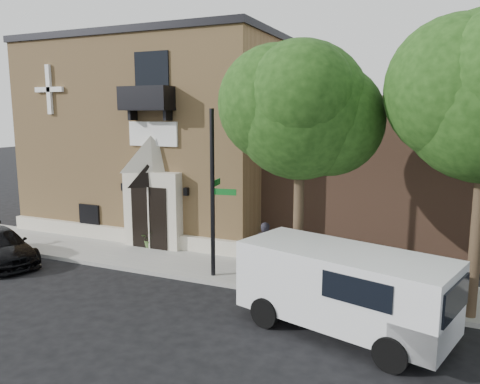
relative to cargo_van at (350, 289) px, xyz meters
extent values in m
plane|color=black|center=(-8.07, 1.72, -1.25)|extent=(120.00, 120.00, 0.00)
cube|color=gray|center=(-7.07, 3.22, -1.18)|extent=(42.00, 3.00, 0.15)
cube|color=tan|center=(-11.07, 9.72, 3.25)|extent=(12.00, 10.00, 9.00)
cube|color=black|center=(-11.07, 9.72, 7.90)|extent=(12.20, 10.20, 0.30)
cube|color=beige|center=(-11.07, 4.60, -0.80)|extent=(12.00, 0.30, 0.60)
cube|color=beige|center=(-9.07, 4.47, 0.50)|extent=(2.60, 0.55, 3.20)
pyramid|color=beige|center=(-9.07, 4.47, 2.85)|extent=(2.60, 0.55, 1.50)
cube|color=black|center=(-9.07, 4.18, 0.20)|extent=(1.70, 0.06, 2.60)
cube|color=beige|center=(-9.07, 4.14, 0.20)|extent=(0.06, 0.04, 2.60)
cube|color=white|center=(-9.07, 4.66, 3.65)|extent=(2.30, 0.10, 1.00)
cube|color=black|center=(-9.07, 4.27, 4.65)|extent=(2.20, 0.90, 0.10)
cube|color=black|center=(-9.07, 3.84, 5.10)|extent=(2.20, 0.06, 0.90)
cube|color=black|center=(-10.12, 4.27, 5.10)|extent=(0.06, 0.90, 0.90)
cube|color=black|center=(-8.02, 4.27, 5.10)|extent=(0.06, 0.90, 0.90)
cube|color=black|center=(-9.07, 4.69, 5.85)|extent=(1.60, 0.08, 2.20)
cube|color=white|center=(-14.57, 4.64, 5.55)|extent=(0.22, 0.14, 2.20)
cube|color=white|center=(-14.57, 4.64, 5.55)|extent=(1.60, 0.14, 0.22)
cube|color=black|center=(-12.67, 4.67, -0.10)|extent=(1.10, 0.10, 1.00)
cube|color=orange|center=(-12.67, 4.70, -0.10)|extent=(0.85, 0.06, 0.75)
cube|color=black|center=(-10.62, 4.60, 1.35)|extent=(0.18, 0.18, 0.32)
cube|color=black|center=(-7.52, 4.60, 1.35)|extent=(0.18, 0.18, 0.32)
cylinder|color=#38281C|center=(-2.07, 2.17, 1.00)|extent=(0.32, 0.32, 4.20)
sphere|color=#16340E|center=(-2.07, 2.17, 4.57)|extent=(4.20, 4.20, 4.20)
sphere|color=#16340E|center=(-1.27, 2.47, 4.27)|extent=(3.36, 3.36, 3.36)
sphere|color=#16340E|center=(-2.77, 1.97, 4.77)|extent=(3.57, 3.57, 3.57)
sphere|color=#16340E|center=(-1.87, 1.47, 4.97)|extent=(3.15, 3.15, 3.15)
cylinder|color=#38281C|center=(2.93, 2.17, 1.11)|extent=(0.32, 0.32, 4.42)
sphere|color=#16340E|center=(2.23, 1.97, 5.10)|extent=(3.82, 3.82, 3.83)
cube|color=silver|center=(-0.20, 0.06, 0.06)|extent=(5.85, 3.60, 1.86)
cube|color=silver|center=(1.90, -0.54, -0.49)|extent=(1.65, 2.40, 0.76)
cube|color=black|center=(2.32, -0.66, 0.39)|extent=(0.83, 1.87, 0.76)
cube|color=black|center=(0.34, -1.24, 0.44)|extent=(1.69, 0.52, 0.66)
cylinder|color=black|center=(-2.16, -0.46, -0.84)|extent=(0.87, 0.49, 0.83)
cylinder|color=black|center=(-1.59, 1.54, -0.84)|extent=(0.87, 0.49, 0.83)
cylinder|color=black|center=(1.19, -1.42, -0.84)|extent=(0.87, 0.49, 0.83)
cylinder|color=black|center=(1.77, 0.57, -0.84)|extent=(0.87, 0.49, 0.83)
cylinder|color=black|center=(-5.14, 2.29, 1.77)|extent=(0.15, 0.15, 5.74)
cube|color=#106320|center=(-4.71, 2.35, 1.87)|extent=(0.81, 0.16, 0.21)
cube|color=#106320|center=(-5.20, 2.72, 2.11)|extent=(0.16, 0.81, 0.21)
cylinder|color=#8E1205|center=(-1.66, 2.27, -1.06)|extent=(0.35, 0.35, 0.08)
cylinder|color=#8E1205|center=(-1.66, 2.27, -0.76)|extent=(0.25, 0.25, 0.53)
sphere|color=#8E1205|center=(-1.66, 2.27, -0.47)|extent=(0.25, 0.25, 0.25)
cylinder|color=#8E1205|center=(-1.66, 2.27, -0.72)|extent=(0.43, 0.12, 0.12)
cube|color=#103C17|center=(0.13, 2.56, -0.53)|extent=(2.04, 1.43, 1.13)
cube|color=black|center=(0.13, 2.56, 0.08)|extent=(2.11, 1.49, 0.12)
imported|color=#45652F|center=(-9.15, 4.30, -0.74)|extent=(0.78, 0.72, 0.72)
imported|color=black|center=(-3.50, 3.02, -0.15)|extent=(0.72, 0.50, 1.89)
camera|label=1|loc=(1.99, -11.66, 4.46)|focal=35.00mm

